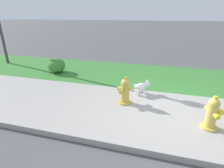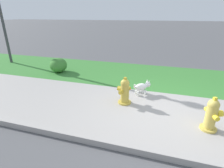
% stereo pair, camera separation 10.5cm
% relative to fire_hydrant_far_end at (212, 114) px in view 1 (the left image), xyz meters
% --- Properties ---
extents(ground_plane, '(120.00, 120.00, 0.00)m').
position_rel_fire_hydrant_far_end_xyz_m(ground_plane, '(-0.74, 0.28, -0.32)').
color(ground_plane, '#515154').
extents(sidewalk_pavement, '(18.00, 2.35, 0.01)m').
position_rel_fire_hydrant_far_end_xyz_m(sidewalk_pavement, '(-0.74, 0.28, -0.32)').
color(sidewalk_pavement, '#9E9993').
rests_on(sidewalk_pavement, ground).
extents(grass_verge, '(18.00, 2.80, 0.01)m').
position_rel_fire_hydrant_far_end_xyz_m(grass_verge, '(-0.74, 2.86, -0.32)').
color(grass_verge, '#387A33').
rests_on(grass_verge, ground).
extents(street_curb, '(18.00, 0.16, 0.12)m').
position_rel_fire_hydrant_far_end_xyz_m(street_curb, '(-0.74, -0.97, -0.26)').
color(street_curb, '#9E9993').
rests_on(street_curb, ground).
extents(fire_hydrant_far_end, '(0.36, 0.38, 0.68)m').
position_rel_fire_hydrant_far_end_xyz_m(fire_hydrant_far_end, '(0.00, 0.00, 0.00)').
color(fire_hydrant_far_end, gold).
rests_on(fire_hydrant_far_end, ground).
extents(fire_hydrant_across_street, '(0.37, 0.39, 0.68)m').
position_rel_fire_hydrant_far_end_xyz_m(fire_hydrant_across_street, '(-1.77, 0.57, -0.00)').
color(fire_hydrant_across_street, gold).
rests_on(fire_hydrant_across_street, ground).
extents(small_white_dog, '(0.43, 0.41, 0.40)m').
position_rel_fire_hydrant_far_end_xyz_m(small_white_dog, '(-1.43, 1.19, -0.09)').
color(small_white_dog, white).
rests_on(small_white_dog, ground).
extents(shrub_bush_near_lamp, '(0.63, 0.63, 0.54)m').
position_rel_fire_hydrant_far_end_xyz_m(shrub_bush_near_lamp, '(-4.71, 2.29, -0.05)').
color(shrub_bush_near_lamp, '#3D7F33').
rests_on(shrub_bush_near_lamp, ground).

